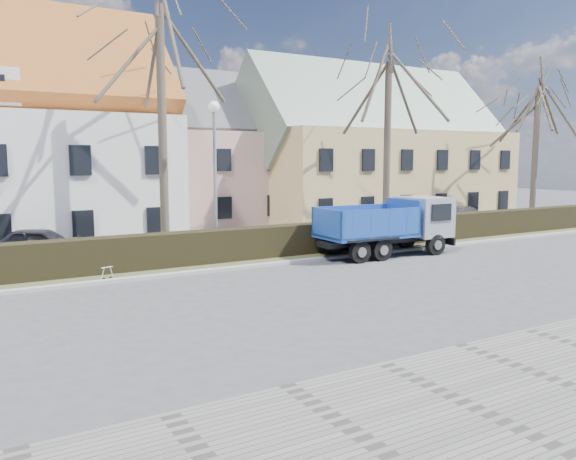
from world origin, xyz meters
TOP-DOWN VIEW (x-y plane):
  - ground at (0.00, 0.00)m, footprint 120.00×120.00m
  - sidewalk_near at (0.00, -8.50)m, footprint 80.00×5.00m
  - curb_far at (0.00, 4.60)m, footprint 80.00×0.30m
  - grass_strip at (0.00, 6.20)m, footprint 80.00×3.00m
  - hedge at (0.00, 6.00)m, footprint 60.00×0.90m
  - building_pink at (4.00, 20.00)m, footprint 10.80×8.80m
  - building_yellow at (16.00, 17.00)m, footprint 18.80×10.80m
  - tree_1 at (-2.00, 8.50)m, footprint 9.20×9.20m
  - tree_2 at (10.00, 8.50)m, footprint 8.00×8.00m
  - tree_3 at (22.00, 8.50)m, footprint 7.60×7.60m
  - dump_truck at (6.17, 4.19)m, footprint 6.46×2.56m
  - streetlight at (-0.32, 7.00)m, footprint 0.51×0.51m
  - cart_frame at (-5.39, 4.85)m, footprint 0.70×0.53m
  - parked_car_a at (-6.68, 10.30)m, footprint 4.37×3.16m
  - parked_car_b at (17.78, 10.17)m, footprint 4.48×2.27m

SIDE VIEW (x-z plane):
  - ground at x=0.00m, z-range 0.00..0.00m
  - sidewalk_near at x=0.00m, z-range 0.00..0.08m
  - grass_strip at x=0.00m, z-range 0.00..0.10m
  - curb_far at x=0.00m, z-range 0.00..0.12m
  - cart_frame at x=-5.39m, z-range 0.00..0.56m
  - parked_car_b at x=17.78m, z-range 0.00..1.25m
  - hedge at x=0.00m, z-range 0.00..1.30m
  - parked_car_a at x=-6.68m, z-range 0.00..1.38m
  - dump_truck at x=6.17m, z-range 0.00..2.56m
  - streetlight at x=-0.32m, z-range 0.00..6.57m
  - building_pink at x=4.00m, z-range 0.00..8.00m
  - building_yellow at x=16.00m, z-range 0.00..8.50m
  - tree_3 at x=22.00m, z-range 0.00..10.45m
  - tree_2 at x=10.00m, z-range 0.00..11.00m
  - tree_1 at x=-2.00m, z-range 0.00..12.65m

